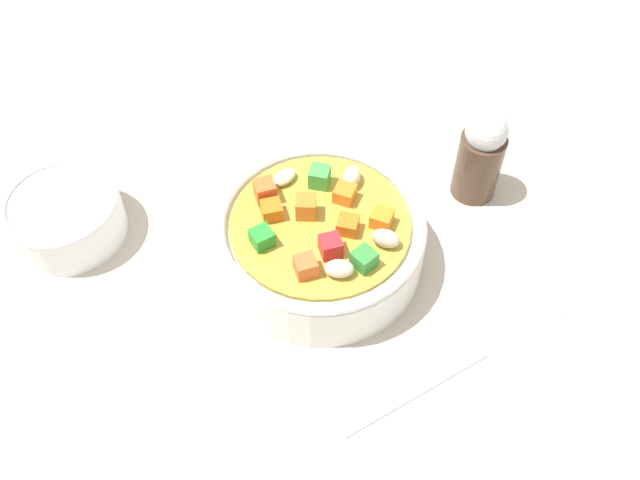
# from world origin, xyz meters

# --- Properties ---
(ground_plane) EXTENTS (1.40, 1.40, 0.02)m
(ground_plane) POSITION_xyz_m (0.00, 0.00, -0.01)
(ground_plane) COLOR #BAB2A0
(soup_bowl_main) EXTENTS (0.15, 0.15, 0.06)m
(soup_bowl_main) POSITION_xyz_m (-0.00, 0.00, 0.03)
(soup_bowl_main) COLOR white
(soup_bowl_main) RESTS_ON ground_plane
(spoon) EXTENTS (0.18, 0.08, 0.01)m
(spoon) POSITION_xyz_m (0.00, 0.13, 0.00)
(spoon) COLOR silver
(spoon) RESTS_ON ground_plane
(side_bowl_small) EXTENTS (0.09, 0.09, 0.04)m
(side_bowl_small) POSITION_xyz_m (0.10, -0.17, 0.02)
(side_bowl_small) COLOR white
(side_bowl_small) RESTS_ON ground_plane
(pepper_shaker) EXTENTS (0.04, 0.04, 0.08)m
(pepper_shaker) POSITION_xyz_m (-0.13, 0.05, 0.04)
(pepper_shaker) COLOR #4C3828
(pepper_shaker) RESTS_ON ground_plane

